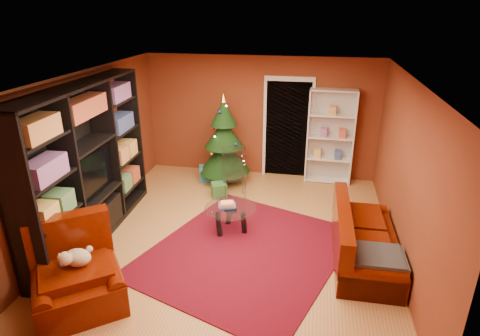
% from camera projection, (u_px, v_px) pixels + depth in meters
% --- Properties ---
extents(floor, '(5.00, 5.50, 0.05)m').
position_uv_depth(floor, '(235.00, 237.00, 6.67)').
color(floor, '#AB723A').
rests_on(floor, ground).
extents(ceiling, '(5.00, 5.50, 0.05)m').
position_uv_depth(ceiling, '(235.00, 76.00, 5.67)').
color(ceiling, silver).
rests_on(ceiling, wall_back).
extents(wall_back, '(5.00, 0.05, 2.60)m').
position_uv_depth(wall_back, '(261.00, 117.00, 8.70)').
color(wall_back, brown).
rests_on(wall_back, ground).
extents(wall_left, '(0.05, 5.50, 2.60)m').
position_uv_depth(wall_left, '(85.00, 152.00, 6.61)').
color(wall_left, brown).
rests_on(wall_left, ground).
extents(wall_right, '(0.05, 5.50, 2.60)m').
position_uv_depth(wall_right, '(408.00, 175.00, 5.73)').
color(wall_right, brown).
rests_on(wall_right, ground).
extents(doorway, '(1.06, 0.60, 2.16)m').
position_uv_depth(doorway, '(288.00, 130.00, 8.64)').
color(doorway, black).
rests_on(doorway, floor).
extents(rug, '(3.54, 3.81, 0.02)m').
position_uv_depth(rug, '(246.00, 251.00, 6.21)').
color(rug, '#5B0918').
rests_on(rug, floor).
extents(media_unit, '(0.61, 3.26, 2.49)m').
position_uv_depth(media_unit, '(87.00, 165.00, 6.23)').
color(media_unit, black).
rests_on(media_unit, floor).
extents(christmas_tree, '(1.40, 1.40, 1.92)m').
position_uv_depth(christmas_tree, '(224.00, 140.00, 8.38)').
color(christmas_tree, black).
rests_on(christmas_tree, floor).
extents(gift_box_teal, '(0.40, 0.40, 0.32)m').
position_uv_depth(gift_box_teal, '(207.00, 173.00, 8.71)').
color(gift_box_teal, teal).
rests_on(gift_box_teal, floor).
extents(gift_box_green, '(0.38, 0.38, 0.29)m').
position_uv_depth(gift_box_green, '(219.00, 190.00, 7.96)').
color(gift_box_green, '#2C712D').
rests_on(gift_box_green, floor).
extents(gift_box_red, '(0.20, 0.20, 0.19)m').
position_uv_depth(gift_box_red, '(230.00, 170.00, 9.03)').
color(gift_box_red, maroon).
rests_on(gift_box_red, floor).
extents(white_bookshelf, '(0.96, 0.37, 2.05)m').
position_uv_depth(white_bookshelf, '(330.00, 137.00, 8.36)').
color(white_bookshelf, white).
rests_on(white_bookshelf, floor).
extents(armchair, '(1.58, 1.58, 0.88)m').
position_uv_depth(armchair, '(77.00, 275.00, 4.97)').
color(armchair, '#480F02').
rests_on(armchair, rug).
extents(dog, '(0.50, 0.48, 0.29)m').
position_uv_depth(dog, '(78.00, 258.00, 4.95)').
color(dog, beige).
rests_on(dog, armchair).
extents(sofa, '(0.89, 1.95, 0.84)m').
position_uv_depth(sofa, '(366.00, 235.00, 5.88)').
color(sofa, '#480F02').
rests_on(sofa, rug).
extents(coffee_table, '(1.09, 1.09, 0.55)m').
position_uv_depth(coffee_table, '(231.00, 219.00, 6.70)').
color(coffee_table, gray).
rests_on(coffee_table, rug).
extents(acrylic_chair, '(0.60, 0.62, 0.92)m').
position_uv_depth(acrylic_chair, '(234.00, 177.00, 7.78)').
color(acrylic_chair, '#66605B').
rests_on(acrylic_chair, rug).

